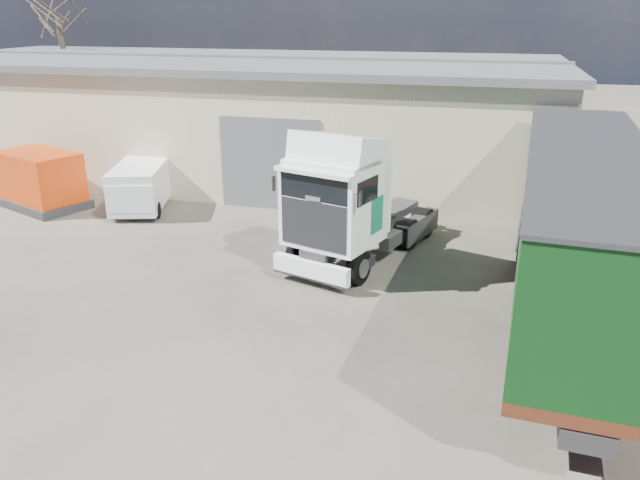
% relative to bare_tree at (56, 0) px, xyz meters
% --- Properties ---
extents(ground, '(120.00, 120.00, 0.00)m').
position_rel_bare_tree_xyz_m(ground, '(18.00, -20.00, -7.92)').
color(ground, black).
rests_on(ground, ground).
extents(warehouse, '(30.60, 12.60, 5.42)m').
position_rel_bare_tree_xyz_m(warehouse, '(12.00, -4.00, -5.26)').
color(warehouse, beige).
rests_on(warehouse, ground).
extents(bare_tree, '(4.00, 4.00, 9.60)m').
position_rel_bare_tree_xyz_m(bare_tree, '(0.00, 0.00, 0.00)').
color(bare_tree, '#382B21').
rests_on(bare_tree, ground).
extents(tractor_unit, '(4.21, 6.72, 4.30)m').
position_rel_bare_tree_xyz_m(tractor_unit, '(20.17, -14.81, -6.11)').
color(tractor_unit, black).
rests_on(tractor_unit, ground).
extents(box_trailer, '(3.66, 13.34, 4.38)m').
position_rel_bare_tree_xyz_m(box_trailer, '(26.44, -16.83, -5.25)').
color(box_trailer, '#2D2D30').
rests_on(box_trailer, ground).
extents(panel_van, '(2.98, 4.69, 1.78)m').
position_rel_bare_tree_xyz_m(panel_van, '(11.05, -11.24, -7.00)').
color(panel_van, black).
rests_on(panel_van, ground).
extents(orange_skip, '(4.10, 3.37, 2.21)m').
position_rel_bare_tree_xyz_m(orange_skip, '(7.10, -12.10, -6.96)').
color(orange_skip, '#2D2D30').
rests_on(orange_skip, ground).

